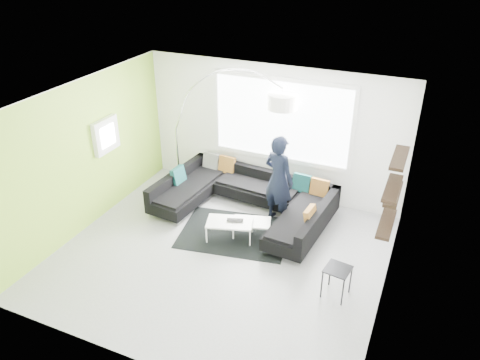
% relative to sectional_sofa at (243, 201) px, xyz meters
% --- Properties ---
extents(ground, '(5.50, 5.50, 0.00)m').
position_rel_sectional_sofa_xyz_m(ground, '(0.16, -1.37, -0.32)').
color(ground, gray).
rests_on(ground, ground).
extents(room_shell, '(5.54, 5.04, 2.82)m').
position_rel_sectional_sofa_xyz_m(room_shell, '(0.20, -1.16, 1.49)').
color(room_shell, white).
rests_on(room_shell, ground).
extents(sectional_sofa, '(3.48, 2.33, 0.72)m').
position_rel_sectional_sofa_xyz_m(sectional_sofa, '(0.00, 0.00, 0.00)').
color(sectional_sofa, black).
rests_on(sectional_sofa, ground).
extents(rug, '(2.22, 1.78, 0.01)m').
position_rel_sectional_sofa_xyz_m(rug, '(0.11, -0.65, -0.31)').
color(rug, black).
rests_on(rug, ground).
extents(coffee_table, '(1.22, 0.92, 0.35)m').
position_rel_sectional_sofa_xyz_m(coffee_table, '(0.25, -0.69, -0.14)').
color(coffee_table, white).
rests_on(coffee_table, ground).
extents(arc_lamp, '(2.65, 1.19, 2.74)m').
position_rel_sectional_sofa_xyz_m(arc_lamp, '(-1.78, 0.55, 1.05)').
color(arc_lamp, silver).
rests_on(arc_lamp, ground).
extents(side_table, '(0.43, 0.43, 0.52)m').
position_rel_sectional_sofa_xyz_m(side_table, '(2.25, -1.56, -0.06)').
color(side_table, black).
rests_on(side_table, ground).
extents(person, '(0.92, 0.84, 1.78)m').
position_rel_sectional_sofa_xyz_m(person, '(0.68, 0.13, 0.58)').
color(person, black).
rests_on(person, ground).
extents(laptop, '(0.42, 0.38, 0.02)m').
position_rel_sectional_sofa_xyz_m(laptop, '(0.18, -0.80, 0.05)').
color(laptop, black).
rests_on(laptop, coffee_table).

